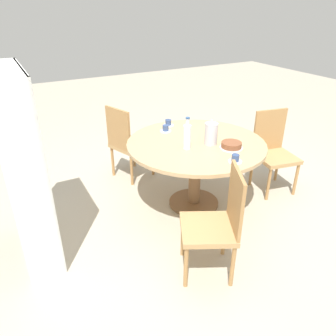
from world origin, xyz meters
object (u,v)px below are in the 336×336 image
object	(u,v)px
chair_b	(273,150)
cake_main	(231,145)
bookshelf	(27,172)
coffee_pot	(211,133)
cup_a	(168,123)
cup_b	(166,129)
cup_c	(235,159)
water_bottle	(187,136)
chair_a	(217,222)
chair_c	(128,142)

from	to	relation	value
chair_b	cake_main	xyz separation A→B (m)	(-0.18, 0.78, 0.29)
bookshelf	coffee_pot	bearing A→B (deg)	84.96
cup_a	cup_b	distance (m)	0.18
chair_b	coffee_pot	world-z (taller)	coffee_pot
cake_main	cup_c	xyz separation A→B (m)	(-0.25, 0.16, -0.00)
cup_c	water_bottle	bearing A→B (deg)	26.32
chair_a	cake_main	world-z (taller)	chair_a
coffee_pot	cup_c	size ratio (longest dim) A/B	2.06
chair_b	water_bottle	distance (m)	1.22
chair_b	bookshelf	bearing A→B (deg)	-173.06
coffee_pot	cup_b	world-z (taller)	coffee_pot
chair_c	cake_main	world-z (taller)	chair_c
coffee_pot	cake_main	size ratio (longest dim) A/B	1.14
chair_b	cup_b	xyz separation A→B (m)	(0.53, 1.12, 0.29)
chair_c	water_bottle	xyz separation A→B (m)	(-1.01, -0.22, 0.39)
water_bottle	cup_c	xyz separation A→B (m)	(-0.45, -0.22, -0.10)
coffee_pot	cup_a	size ratio (longest dim) A/B	2.06
chair_a	cake_main	distance (m)	0.92
chair_a	bookshelf	world-z (taller)	bookshelf
water_bottle	cup_c	size ratio (longest dim) A/B	2.53
chair_c	water_bottle	world-z (taller)	water_bottle
cup_a	cup_c	size ratio (longest dim) A/B	1.00
coffee_pot	cup_a	distance (m)	0.69
coffee_pot	cup_a	xyz separation A→B (m)	(0.67, 0.12, -0.09)
chair_a	bookshelf	xyz separation A→B (m)	(0.96, 1.21, 0.29)
chair_b	coffee_pot	distance (m)	0.97
chair_b	chair_c	bearing A→B (deg)	153.56
chair_b	water_bottle	world-z (taller)	water_bottle
chair_b	cup_a	bearing A→B (deg)	156.55
bookshelf	water_bottle	xyz separation A→B (m)	(-0.14, -1.43, 0.09)
chair_b	cup_a	xyz separation A→B (m)	(0.68, 1.01, 0.29)
chair_c	cup_b	size ratio (longest dim) A/B	7.44
chair_b	cup_a	size ratio (longest dim) A/B	7.44
chair_c	cup_b	xyz separation A→B (m)	(-0.50, -0.26, 0.29)
coffee_pot	water_bottle	world-z (taller)	water_bottle
cup_a	cup_b	bearing A→B (deg)	142.32
chair_a	bookshelf	bearing A→B (deg)	-101.60
cup_b	chair_c	bearing A→B (deg)	27.23
chair_a	water_bottle	world-z (taller)	water_bottle
bookshelf	coffee_pot	size ratio (longest dim) A/B	6.25
water_bottle	cake_main	world-z (taller)	water_bottle
cup_a	water_bottle	bearing A→B (deg)	167.06
chair_c	cup_c	xyz separation A→B (m)	(-1.47, -0.44, 0.29)
chair_a	water_bottle	size ratio (longest dim) A/B	2.94
chair_c	water_bottle	size ratio (longest dim) A/B	2.94
water_bottle	coffee_pot	bearing A→B (deg)	-93.09
cup_a	cup_b	size ratio (longest dim) A/B	1.00
bookshelf	chair_c	bearing A→B (deg)	125.83
cup_b	cup_c	size ratio (longest dim) A/B	1.00
chair_b	chair_c	world-z (taller)	same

